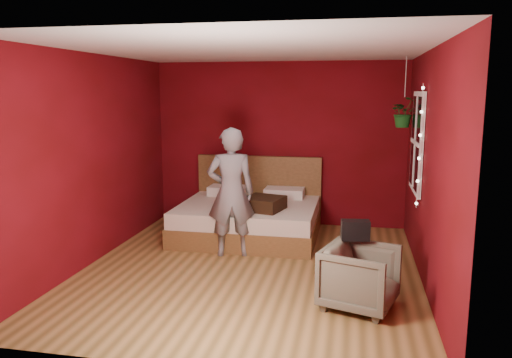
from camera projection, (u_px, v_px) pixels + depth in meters
name	position (u px, v px, depth m)	size (l,w,h in m)	color
floor	(250.00, 269.00, 6.06)	(4.50, 4.50, 0.00)	olive
room_walls	(250.00, 131.00, 5.77)	(4.04, 4.54, 2.62)	maroon
window	(417.00, 142.00, 6.29)	(0.05, 0.97, 1.27)	white
fairy_lights	(420.00, 147.00, 5.79)	(0.04, 0.04, 1.45)	silver
bed	(250.00, 216.00, 7.46)	(2.01, 1.71, 1.11)	brown
person	(231.00, 192.00, 6.47)	(0.62, 0.40, 1.69)	slate
armchair	(360.00, 277.00, 4.95)	(0.67, 0.69, 0.63)	#63624E
handbag	(355.00, 230.00, 5.11)	(0.29, 0.14, 0.20)	black
throw_pillow	(264.00, 203.00, 6.95)	(0.51, 0.51, 0.18)	black
hanging_plant	(404.00, 112.00, 6.83)	(0.45, 0.41, 0.96)	silver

